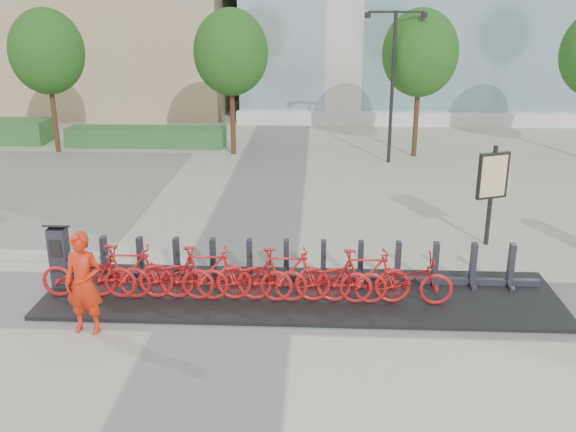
{
  "coord_description": "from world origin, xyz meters",
  "views": [
    {
      "loc": [
        1.6,
        -10.69,
        5.33
      ],
      "look_at": [
        1.0,
        1.5,
        1.2
      ],
      "focal_mm": 40.0,
      "sensor_mm": 36.0,
      "label": 1
    }
  ],
  "objects_px": {
    "kiosk": "(60,256)",
    "bike_0": "(89,273)",
    "worker_red": "(84,283)",
    "map_sign": "(493,180)"
  },
  "relations": [
    {
      "from": "worker_red",
      "to": "map_sign",
      "type": "height_order",
      "value": "map_sign"
    },
    {
      "from": "kiosk",
      "to": "map_sign",
      "type": "bearing_deg",
      "value": 18.43
    },
    {
      "from": "kiosk",
      "to": "bike_0",
      "type": "bearing_deg",
      "value": -31.79
    },
    {
      "from": "bike_0",
      "to": "worker_red",
      "type": "bearing_deg",
      "value": -163.09
    },
    {
      "from": "bike_0",
      "to": "map_sign",
      "type": "xyz_separation_m",
      "value": [
        8.07,
        3.31,
        0.98
      ]
    },
    {
      "from": "kiosk",
      "to": "worker_red",
      "type": "height_order",
      "value": "worker_red"
    },
    {
      "from": "bike_0",
      "to": "worker_red",
      "type": "relative_size",
      "value": 1.0
    },
    {
      "from": "worker_red",
      "to": "map_sign",
      "type": "relative_size",
      "value": 0.77
    },
    {
      "from": "kiosk",
      "to": "worker_red",
      "type": "xyz_separation_m",
      "value": [
        1.06,
        -1.6,
        0.18
      ]
    },
    {
      "from": "worker_red",
      "to": "map_sign",
      "type": "xyz_separation_m",
      "value": [
        7.72,
        4.46,
        0.64
      ]
    }
  ]
}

